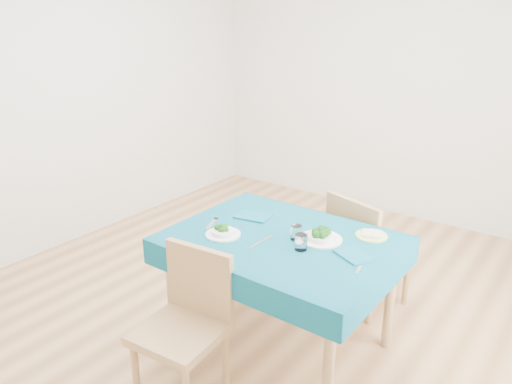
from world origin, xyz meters
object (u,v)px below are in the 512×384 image
Objects in this scene: table at (281,293)px; chair_near at (179,316)px; bowl_far at (321,234)px; chair_far at (372,229)px; side_plate at (371,236)px; bowl_near at (223,230)px.

chair_near is (-0.17, -0.71, 0.15)m from table.
table is 5.12× the size of bowl_far.
table is at bearing -150.78° from bowl_far.
chair_near is at bearing 92.41° from chair_far.
side_plate reaches higher than table.
chair_far is at bearing 74.09° from table.
bowl_near is (-0.31, -0.18, 0.41)m from table.
chair_near is at bearing -103.48° from table.
chair_far is 4.52× the size of bowl_far.
table is 1.25× the size of chair_near.
chair_far is 1.14m from bowl_near.
bowl_near is 0.58m from bowl_far.
chair_far reaches higher than chair_near.
chair_far reaches higher than bowl_near.
chair_far is at bearing 87.47° from bowl_far.
chair_far reaches higher than table.
bowl_far is at bearing 29.91° from bowl_near.
table is 6.19× the size of bowl_near.
chair_near is at bearing -119.32° from side_plate.
bowl_near reaches higher than side_plate.
side_plate is (0.73, 0.52, -0.03)m from bowl_near.
bowl_far is at bearing 60.44° from chair_near.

